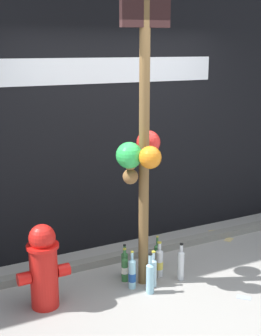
{
  "coord_description": "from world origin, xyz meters",
  "views": [
    {
      "loc": [
        -2.18,
        -3.13,
        2.27
      ],
      "look_at": [
        -0.33,
        0.5,
        1.2
      ],
      "focal_mm": 48.99,
      "sensor_mm": 36.0,
      "label": 1
    }
  ],
  "objects_px": {
    "bottle_2": "(181,264)",
    "bottle_4": "(159,262)",
    "bottle_1": "(154,270)",
    "bottle_8": "(150,277)",
    "bottle_6": "(157,256)",
    "bottle_0": "(125,263)",
    "bottle_5": "(132,274)",
    "fire_hydrant": "(44,266)",
    "bottle_7": "(153,271)",
    "bottle_3": "(125,268)",
    "memorial_post": "(142,129)"
  },
  "relations": [
    {
      "from": "bottle_6",
      "to": "bottle_7",
      "type": "xyz_separation_m",
      "value": [
        -0.22,
        -0.31,
        0.02
      ]
    },
    {
      "from": "bottle_1",
      "to": "bottle_5",
      "type": "relative_size",
      "value": 0.82
    },
    {
      "from": "bottle_1",
      "to": "bottle_5",
      "type": "height_order",
      "value": "bottle_5"
    },
    {
      "from": "bottle_7",
      "to": "bottle_8",
      "type": "xyz_separation_m",
      "value": [
        -0.09,
        -0.1,
        0.01
      ]
    },
    {
      "from": "memorial_post",
      "to": "bottle_8",
      "type": "height_order",
      "value": "memorial_post"
    },
    {
      "from": "bottle_0",
      "to": "fire_hydrant",
      "type": "bearing_deg",
      "value": -168.73
    },
    {
      "from": "bottle_5",
      "to": "bottle_0",
      "type": "bearing_deg",
      "value": 80.58
    },
    {
      "from": "bottle_2",
      "to": "bottle_3",
      "type": "bearing_deg",
      "value": 156.33
    },
    {
      "from": "memorial_post",
      "to": "fire_hydrant",
      "type": "relative_size",
      "value": 3.56
    },
    {
      "from": "bottle_1",
      "to": "bottle_7",
      "type": "relative_size",
      "value": 0.86
    },
    {
      "from": "bottle_2",
      "to": "bottle_4",
      "type": "bearing_deg",
      "value": 134.58
    },
    {
      "from": "bottle_2",
      "to": "bottle_5",
      "type": "distance_m",
      "value": 0.52
    },
    {
      "from": "fire_hydrant",
      "to": "bottle_5",
      "type": "relative_size",
      "value": 2.03
    },
    {
      "from": "bottle_5",
      "to": "fire_hydrant",
      "type": "bearing_deg",
      "value": 175.21
    },
    {
      "from": "fire_hydrant",
      "to": "bottle_5",
      "type": "xyz_separation_m",
      "value": [
        0.85,
        -0.07,
        -0.24
      ]
    },
    {
      "from": "bottle_2",
      "to": "bottle_6",
      "type": "bearing_deg",
      "value": 106.42
    },
    {
      "from": "bottle_1",
      "to": "bottle_6",
      "type": "xyz_separation_m",
      "value": [
        0.16,
        0.21,
        0.02
      ]
    },
    {
      "from": "bottle_6",
      "to": "bottle_3",
      "type": "bearing_deg",
      "value": -168.19
    },
    {
      "from": "bottle_4",
      "to": "bottle_3",
      "type": "bearing_deg",
      "value": 169.53
    },
    {
      "from": "bottle_1",
      "to": "memorial_post",
      "type": "bearing_deg",
      "value": 177.17
    },
    {
      "from": "bottle_8",
      "to": "bottle_4",
      "type": "bearing_deg",
      "value": 45.46
    },
    {
      "from": "bottle_3",
      "to": "bottle_8",
      "type": "distance_m",
      "value": 0.34
    },
    {
      "from": "bottle_5",
      "to": "bottle_6",
      "type": "bearing_deg",
      "value": 30.13
    },
    {
      "from": "bottle_5",
      "to": "bottle_8",
      "type": "xyz_separation_m",
      "value": [
        0.11,
        -0.16,
        0.02
      ]
    },
    {
      "from": "bottle_4",
      "to": "bottle_6",
      "type": "height_order",
      "value": "bottle_4"
    },
    {
      "from": "bottle_5",
      "to": "bottle_6",
      "type": "relative_size",
      "value": 1.05
    },
    {
      "from": "bottle_7",
      "to": "bottle_5",
      "type": "bearing_deg",
      "value": 162.57
    },
    {
      "from": "fire_hydrant",
      "to": "bottle_5",
      "type": "height_order",
      "value": "fire_hydrant"
    },
    {
      "from": "bottle_3",
      "to": "bottle_4",
      "type": "relative_size",
      "value": 0.94
    },
    {
      "from": "bottle_5",
      "to": "bottle_7",
      "type": "bearing_deg",
      "value": -17.43
    },
    {
      "from": "bottle_4",
      "to": "bottle_7",
      "type": "bearing_deg",
      "value": -135.92
    },
    {
      "from": "bottle_0",
      "to": "bottle_2",
      "type": "bearing_deg",
      "value": -34.09
    },
    {
      "from": "bottle_3",
      "to": "bottle_6",
      "type": "bearing_deg",
      "value": 11.81
    },
    {
      "from": "bottle_4",
      "to": "bottle_8",
      "type": "bearing_deg",
      "value": -134.54
    },
    {
      "from": "bottle_1",
      "to": "bottle_6",
      "type": "bearing_deg",
      "value": 53.02
    },
    {
      "from": "bottle_7",
      "to": "bottle_8",
      "type": "height_order",
      "value": "bottle_8"
    },
    {
      "from": "bottle_0",
      "to": "bottle_4",
      "type": "xyz_separation_m",
      "value": [
        0.31,
        -0.16,
        0.01
      ]
    },
    {
      "from": "bottle_3",
      "to": "bottle_6",
      "type": "xyz_separation_m",
      "value": [
        0.42,
        0.09,
        0.0
      ]
    },
    {
      "from": "bottle_4",
      "to": "bottle_8",
      "type": "relative_size",
      "value": 0.92
    },
    {
      "from": "memorial_post",
      "to": "bottle_7",
      "type": "bearing_deg",
      "value": -51.16
    },
    {
      "from": "bottle_6",
      "to": "bottle_7",
      "type": "distance_m",
      "value": 0.38
    },
    {
      "from": "bottle_1",
      "to": "bottle_8",
      "type": "bearing_deg",
      "value": -128.18
    },
    {
      "from": "bottle_5",
      "to": "bottle_6",
      "type": "height_order",
      "value": "bottle_5"
    },
    {
      "from": "fire_hydrant",
      "to": "bottle_0",
      "type": "relative_size",
      "value": 2.26
    },
    {
      "from": "bottle_7",
      "to": "bottle_3",
      "type": "bearing_deg",
      "value": 132.95
    },
    {
      "from": "bottle_3",
      "to": "bottle_4",
      "type": "bearing_deg",
      "value": -10.47
    },
    {
      "from": "bottle_2",
      "to": "bottle_4",
      "type": "relative_size",
      "value": 1.04
    },
    {
      "from": "bottle_3",
      "to": "bottle_2",
      "type": "bearing_deg",
      "value": -23.67
    },
    {
      "from": "bottle_2",
      "to": "bottle_0",
      "type": "bearing_deg",
      "value": 145.91
    },
    {
      "from": "bottle_0",
      "to": "bottle_1",
      "type": "height_order",
      "value": "bottle_0"
    }
  ]
}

